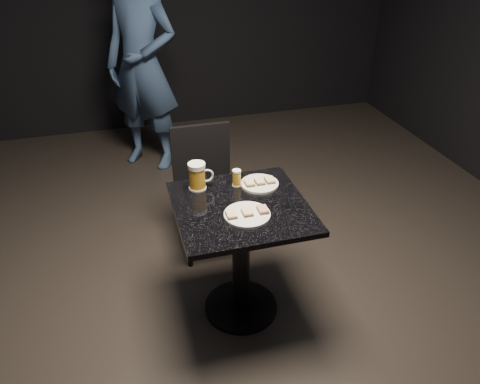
{
  "coord_description": "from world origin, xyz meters",
  "views": [
    {
      "loc": [
        -0.57,
        -2.0,
        2.1
      ],
      "look_at": [
        0.0,
        0.02,
        0.82
      ],
      "focal_mm": 35.0,
      "sensor_mm": 36.0,
      "label": 1
    }
  ],
  "objects_px": {
    "plate_small": "(260,184)",
    "table": "(241,242)",
    "patron": "(142,66)",
    "beer_mug": "(198,176)",
    "chair": "(205,182)",
    "beer_tumbler": "(237,178)",
    "plate_large": "(247,215)"
  },
  "relations": [
    {
      "from": "patron",
      "to": "plate_large",
      "type": "bearing_deg",
      "value": -47.48
    },
    {
      "from": "beer_tumbler",
      "to": "table",
      "type": "bearing_deg",
      "value": -99.04
    },
    {
      "from": "plate_small",
      "to": "patron",
      "type": "relative_size",
      "value": 0.12
    },
    {
      "from": "plate_large",
      "to": "beer_tumbler",
      "type": "xyz_separation_m",
      "value": [
        0.03,
        0.31,
        0.04
      ]
    },
    {
      "from": "beer_tumbler",
      "to": "plate_large",
      "type": "bearing_deg",
      "value": -95.54
    },
    {
      "from": "plate_large",
      "to": "patron",
      "type": "height_order",
      "value": "patron"
    },
    {
      "from": "plate_small",
      "to": "chair",
      "type": "bearing_deg",
      "value": 111.18
    },
    {
      "from": "plate_small",
      "to": "patron",
      "type": "distance_m",
      "value": 1.99
    },
    {
      "from": "beer_tumbler",
      "to": "patron",
      "type": "bearing_deg",
      "value": 99.89
    },
    {
      "from": "plate_large",
      "to": "patron",
      "type": "xyz_separation_m",
      "value": [
        -0.3,
        2.21,
        0.17
      ]
    },
    {
      "from": "patron",
      "to": "chair",
      "type": "distance_m",
      "value": 1.47
    },
    {
      "from": "plate_large",
      "to": "beer_mug",
      "type": "xyz_separation_m",
      "value": [
        -0.19,
        0.34,
        0.07
      ]
    },
    {
      "from": "beer_mug",
      "to": "chair",
      "type": "relative_size",
      "value": 0.18
    },
    {
      "from": "plate_small",
      "to": "beer_tumbler",
      "type": "distance_m",
      "value": 0.14
    },
    {
      "from": "patron",
      "to": "table",
      "type": "relative_size",
      "value": 2.48
    },
    {
      "from": "plate_small",
      "to": "beer_tumbler",
      "type": "bearing_deg",
      "value": 166.16
    },
    {
      "from": "patron",
      "to": "beer_mug",
      "type": "relative_size",
      "value": 11.79
    },
    {
      "from": "plate_small",
      "to": "table",
      "type": "bearing_deg",
      "value": -132.2
    },
    {
      "from": "table",
      "to": "beer_mug",
      "type": "height_order",
      "value": "beer_mug"
    },
    {
      "from": "plate_large",
      "to": "beer_mug",
      "type": "height_order",
      "value": "beer_mug"
    },
    {
      "from": "table",
      "to": "beer_tumbler",
      "type": "height_order",
      "value": "beer_tumbler"
    },
    {
      "from": "plate_small",
      "to": "beer_tumbler",
      "type": "relative_size",
      "value": 2.2
    },
    {
      "from": "patron",
      "to": "table",
      "type": "bearing_deg",
      "value": -47.16
    },
    {
      "from": "table",
      "to": "chair",
      "type": "bearing_deg",
      "value": 94.01
    },
    {
      "from": "table",
      "to": "chair",
      "type": "distance_m",
      "value": 0.72
    },
    {
      "from": "beer_mug",
      "to": "chair",
      "type": "distance_m",
      "value": 0.6
    },
    {
      "from": "plate_large",
      "to": "table",
      "type": "relative_size",
      "value": 0.32
    },
    {
      "from": "plate_large",
      "to": "chair",
      "type": "height_order",
      "value": "chair"
    },
    {
      "from": "beer_tumbler",
      "to": "chair",
      "type": "relative_size",
      "value": 0.11
    },
    {
      "from": "patron",
      "to": "beer_mug",
      "type": "xyz_separation_m",
      "value": [
        0.11,
        -1.87,
        -0.1
      ]
    },
    {
      "from": "beer_mug",
      "to": "beer_tumbler",
      "type": "bearing_deg",
      "value": -6.74
    },
    {
      "from": "beer_tumbler",
      "to": "plate_small",
      "type": "bearing_deg",
      "value": -13.84
    }
  ]
}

